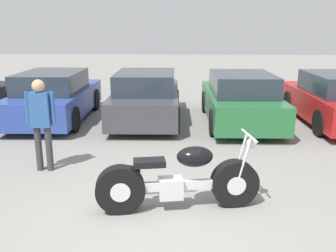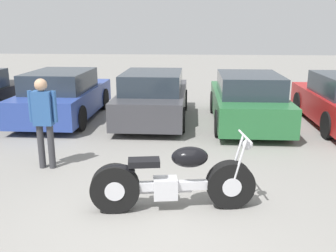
% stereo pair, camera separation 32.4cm
% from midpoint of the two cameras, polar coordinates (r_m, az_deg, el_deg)
% --- Properties ---
extents(ground_plane, '(60.00, 60.00, 0.00)m').
position_cam_midpoint_polar(ground_plane, '(5.11, -3.17, -15.17)').
color(ground_plane, gray).
extents(motorcycle, '(2.35, 0.73, 1.08)m').
position_cam_midpoint_polar(motorcycle, '(5.37, -0.32, -8.30)').
color(motorcycle, black).
rests_on(motorcycle, ground_plane).
extents(parked_car_blue, '(1.82, 4.11, 1.37)m').
position_cam_midpoint_polar(parked_car_blue, '(10.89, -17.68, 4.21)').
color(parked_car_blue, '#2D479E').
rests_on(parked_car_blue, ground_plane).
extents(parked_car_dark_grey, '(1.82, 4.11, 1.37)m').
position_cam_midpoint_polar(parked_car_dark_grey, '(10.36, -4.22, 4.36)').
color(parked_car_dark_grey, '#3D3D42').
rests_on(parked_car_dark_grey, ground_plane).
extents(parked_car_green, '(1.82, 4.11, 1.37)m').
position_cam_midpoint_polar(parked_car_green, '(10.19, 10.04, 3.98)').
color(parked_car_green, '#286B38').
rests_on(parked_car_green, ground_plane).
extents(parked_car_red, '(1.82, 4.11, 1.37)m').
position_cam_midpoint_polar(parked_car_red, '(10.88, 23.39, 3.66)').
color(parked_car_red, red).
rests_on(parked_car_red, ground_plane).
extents(person_standing, '(0.52, 0.22, 1.67)m').
position_cam_midpoint_polar(person_standing, '(7.04, -20.03, 1.20)').
color(person_standing, '#38383D').
rests_on(person_standing, ground_plane).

